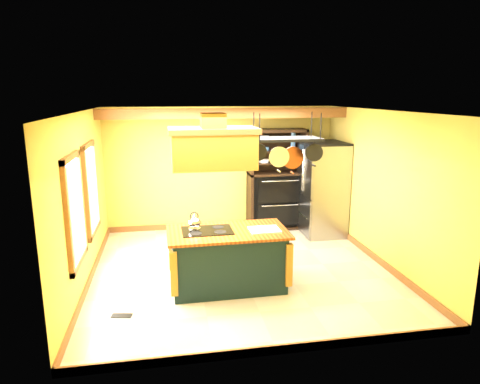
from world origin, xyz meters
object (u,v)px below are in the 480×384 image
object	(u,v)px
pot_rack	(286,145)
refrigerator	(322,191)
range_hood	(213,146)
hutch	(276,190)
kitchen_island	(228,258)

from	to	relation	value
pot_rack	refrigerator	world-z (taller)	pot_rack
refrigerator	pot_rack	bearing A→B (deg)	-123.14
range_hood	pot_rack	distance (m)	1.10
range_hood	hutch	size ratio (longest dim) A/B	0.58
kitchen_island	hutch	distance (m)	3.26
pot_rack	refrigerator	bearing A→B (deg)	56.86
refrigerator	hutch	bearing A→B (deg)	145.25
pot_rack	hutch	distance (m)	3.22
hutch	refrigerator	bearing A→B (deg)	-34.75
refrigerator	hutch	world-z (taller)	hutch
range_hood	refrigerator	size ratio (longest dim) A/B	0.66
kitchen_island	refrigerator	distance (m)	3.32
range_hood	hutch	world-z (taller)	range_hood
kitchen_island	range_hood	distance (m)	1.77
pot_rack	hutch	world-z (taller)	pot_rack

